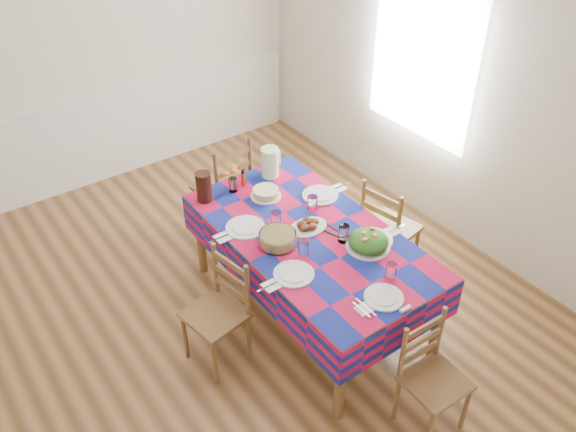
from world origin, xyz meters
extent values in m
cube|color=brown|center=(0.00, 0.00, -0.02)|extent=(4.50, 5.00, 0.04)
cube|color=beige|center=(0.00, 2.52, 1.35)|extent=(4.50, 0.04, 2.70)
cube|color=beige|center=(0.00, -2.52, 1.35)|extent=(4.50, 0.04, 2.70)
cube|color=beige|center=(2.27, 0.00, 1.35)|extent=(0.04, 5.00, 2.70)
cube|color=white|center=(0.00, 2.47, 0.90)|extent=(4.41, 0.06, 0.04)
cube|color=white|center=(0.00, 2.48, 0.45)|extent=(4.41, 0.03, 0.90)
plane|color=white|center=(2.23, 0.30, 1.50)|extent=(0.00, 1.40, 1.40)
cylinder|color=brown|center=(0.06, -1.28, 0.37)|extent=(0.07, 0.07, 0.74)
cylinder|color=brown|center=(0.97, -1.28, 0.37)|extent=(0.07, 0.07, 0.74)
cylinder|color=brown|center=(0.06, 0.56, 0.37)|extent=(0.07, 0.07, 0.74)
cylinder|color=brown|center=(0.97, 0.56, 0.37)|extent=(0.07, 0.07, 0.74)
cube|color=brown|center=(0.51, -0.36, 0.76)|extent=(1.03, 1.97, 0.04)
cube|color=#B10F3B|center=(0.51, -0.36, 0.78)|extent=(1.08, 2.01, 0.01)
cube|color=#B10F3B|center=(-0.02, -0.36, 0.62)|extent=(0.01, 2.01, 0.31)
cube|color=#B10F3B|center=(1.05, -0.36, 0.62)|extent=(0.01, 2.01, 0.31)
cube|color=#B10F3B|center=(0.51, -1.36, 0.62)|extent=(1.08, 0.01, 0.31)
cube|color=#B10F3B|center=(0.51, 0.64, 0.62)|extent=(1.08, 0.01, 0.31)
cylinder|color=silver|center=(0.48, -1.18, 0.79)|extent=(0.26, 0.26, 0.01)
cylinder|color=silver|center=(0.48, -1.18, 0.80)|extent=(0.18, 0.18, 0.01)
cylinder|color=white|center=(0.65, -1.06, 0.85)|extent=(0.07, 0.07, 0.13)
cube|color=white|center=(0.31, -1.18, 0.79)|extent=(0.10, 0.10, 0.01)
cube|color=silver|center=(0.29, -1.18, 0.79)|extent=(0.01, 0.16, 0.00)
cube|color=silver|center=(0.33, -1.18, 0.79)|extent=(0.01, 0.19, 0.00)
cylinder|color=silver|center=(0.14, -0.65, 0.79)|extent=(0.28, 0.28, 0.01)
cylinder|color=silver|center=(0.14, -0.65, 0.80)|extent=(0.20, 0.20, 0.01)
cylinder|color=white|center=(0.32, -0.53, 0.85)|extent=(0.08, 0.08, 0.14)
cube|color=white|center=(-0.05, -0.65, 0.79)|extent=(0.10, 0.10, 0.01)
cube|color=silver|center=(-0.07, -0.65, 0.79)|extent=(0.18, 0.01, 0.00)
cube|color=silver|center=(-0.02, -0.65, 0.79)|extent=(0.21, 0.01, 0.00)
cylinder|color=silver|center=(0.16, -0.02, 0.79)|extent=(0.30, 0.30, 0.02)
cylinder|color=silver|center=(0.16, -0.02, 0.80)|extent=(0.21, 0.21, 0.01)
cylinder|color=white|center=(0.34, -0.15, 0.86)|extent=(0.08, 0.08, 0.14)
cube|color=white|center=(-0.04, -0.02, 0.79)|extent=(0.11, 0.11, 0.01)
cube|color=silver|center=(-0.06, -0.02, 0.79)|extent=(0.19, 0.01, 0.00)
cube|color=silver|center=(-0.02, -0.02, 0.79)|extent=(0.22, 0.01, 0.00)
cylinder|color=silver|center=(0.83, -0.69, 0.79)|extent=(0.28, 0.28, 0.01)
cylinder|color=silver|center=(0.83, -0.69, 0.80)|extent=(0.20, 0.20, 0.01)
cylinder|color=white|center=(0.65, -0.57, 0.85)|extent=(0.08, 0.08, 0.14)
cube|color=white|center=(1.02, -0.69, 0.79)|extent=(0.11, 0.11, 0.01)
cube|color=silver|center=(1.00, -0.69, 0.79)|extent=(0.18, 0.01, 0.00)
cube|color=silver|center=(1.04, -0.69, 0.79)|extent=(0.21, 0.01, 0.00)
cylinder|color=silver|center=(0.88, -0.02, 0.79)|extent=(0.29, 0.29, 0.02)
cylinder|color=silver|center=(0.88, -0.02, 0.80)|extent=(0.20, 0.20, 0.01)
cylinder|color=white|center=(0.69, -0.14, 0.85)|extent=(0.08, 0.08, 0.14)
cube|color=white|center=(1.07, -0.02, 0.79)|extent=(0.11, 0.11, 0.01)
cube|color=silver|center=(1.05, -0.02, 0.79)|extent=(0.18, 0.01, 0.00)
cube|color=silver|center=(1.09, -0.02, 0.79)|extent=(0.22, 0.01, 0.00)
ellipsoid|color=silver|center=(0.54, -0.30, 0.79)|extent=(0.31, 0.22, 0.01)
ellipsoid|color=black|center=(0.59, -0.30, 0.82)|extent=(0.08, 0.07, 0.05)
ellipsoid|color=black|center=(0.56, -0.26, 0.82)|extent=(0.08, 0.07, 0.05)
ellipsoid|color=black|center=(0.50, -0.27, 0.82)|extent=(0.08, 0.07, 0.05)
ellipsoid|color=black|center=(0.49, -0.31, 0.82)|extent=(0.08, 0.07, 0.05)
ellipsoid|color=black|center=(0.54, -0.34, 0.82)|extent=(0.08, 0.07, 0.05)
cylinder|color=silver|center=(0.75, -0.73, 0.79)|extent=(0.32, 0.32, 0.02)
ellipsoid|color=#144310|center=(0.75, -0.73, 0.84)|extent=(0.29, 0.29, 0.13)
cube|color=#F75615|center=(0.69, -0.76, 0.91)|extent=(0.04, 0.03, 0.01)
cube|color=#F75615|center=(0.73, -0.69, 0.91)|extent=(0.05, 0.04, 0.01)
cube|color=#F75615|center=(0.77, -0.76, 0.91)|extent=(0.03, 0.04, 0.01)
cube|color=#F75615|center=(0.82, -0.69, 0.91)|extent=(0.04, 0.05, 0.01)
cylinder|color=white|center=(0.25, -0.32, 0.83)|extent=(0.27, 0.27, 0.10)
cylinder|color=tan|center=(0.25, -0.32, 0.83)|extent=(0.25, 0.25, 0.08)
cylinder|color=silver|center=(0.52, 0.23, 0.79)|extent=(0.25, 0.25, 0.01)
cylinder|color=#CDBD7D|center=(0.52, 0.23, 0.82)|extent=(0.21, 0.21, 0.06)
cube|color=black|center=(0.64, -0.46, 0.79)|extent=(0.13, 0.32, 0.01)
cube|color=black|center=(0.70, -0.43, 0.79)|extent=(0.07, 0.33, 0.01)
cylinder|color=white|center=(0.35, 0.46, 0.84)|extent=(0.07, 0.07, 0.12)
cylinder|color=#3E7B29|center=(0.33, 0.46, 0.89)|extent=(0.01, 0.01, 0.17)
ellipsoid|color=#F75615|center=(0.30, 0.46, 0.97)|extent=(0.06, 0.06, 0.02)
cylinder|color=#3E7B29|center=(0.36, 0.47, 0.89)|extent=(0.01, 0.01, 0.17)
ellipsoid|color=#F75615|center=(0.38, 0.48, 0.99)|extent=(0.06, 0.06, 0.02)
cylinder|color=#3E7B29|center=(0.35, 0.44, 0.89)|extent=(0.01, 0.01, 0.17)
ellipsoid|color=#F75615|center=(0.35, 0.42, 1.00)|extent=(0.06, 0.06, 0.02)
cylinder|color=red|center=(0.46, 0.47, 0.86)|extent=(0.04, 0.04, 0.15)
cylinder|color=#C7F0A9|center=(0.72, 0.48, 0.91)|extent=(0.15, 0.15, 0.26)
cylinder|color=black|center=(0.10, 0.48, 0.91)|extent=(0.12, 0.12, 0.25)
cube|color=silver|center=(0.52, -1.34, 0.79)|extent=(0.08, 0.03, 0.02)
cylinder|color=brown|center=(0.67, -1.83, 0.20)|extent=(0.03, 0.03, 0.41)
cylinder|color=brown|center=(0.36, -1.52, 0.20)|extent=(0.03, 0.03, 0.41)
cylinder|color=brown|center=(0.68, -1.53, 0.20)|extent=(0.03, 0.03, 0.41)
cube|color=brown|center=(0.51, -1.67, 0.42)|extent=(0.39, 0.37, 0.03)
cylinder|color=brown|center=(0.36, -1.51, 0.63)|extent=(0.03, 0.03, 0.45)
cylinder|color=brown|center=(0.68, -1.52, 0.63)|extent=(0.03, 0.03, 0.45)
cube|color=brown|center=(0.52, -1.51, 0.54)|extent=(0.32, 0.03, 0.05)
cube|color=brown|center=(0.52, -1.51, 0.66)|extent=(0.32, 0.03, 0.05)
cube|color=brown|center=(0.52, -1.51, 0.78)|extent=(0.32, 0.03, 0.05)
cylinder|color=brown|center=(0.68, 1.16, 0.24)|extent=(0.04, 0.04, 0.47)
cylinder|color=brown|center=(0.30, 1.10, 0.24)|extent=(0.04, 0.04, 0.47)
cylinder|color=brown|center=(0.73, 0.80, 0.24)|extent=(0.04, 0.04, 0.47)
cylinder|color=brown|center=(0.35, 0.75, 0.24)|extent=(0.04, 0.04, 0.47)
cube|color=brown|center=(0.51, 0.95, 0.49)|extent=(0.49, 0.48, 0.03)
cylinder|color=brown|center=(0.73, 0.79, 0.73)|extent=(0.04, 0.04, 0.52)
cylinder|color=brown|center=(0.35, 0.74, 0.73)|extent=(0.04, 0.04, 0.52)
cube|color=brown|center=(0.54, 0.77, 0.63)|extent=(0.38, 0.07, 0.05)
cube|color=brown|center=(0.54, 0.77, 0.77)|extent=(0.38, 0.07, 0.05)
cube|color=brown|center=(0.54, 0.77, 0.90)|extent=(0.38, 0.07, 0.05)
cylinder|color=brown|center=(-0.52, -0.22, 0.21)|extent=(0.03, 0.03, 0.43)
cylinder|color=brown|center=(-0.46, -0.55, 0.21)|extent=(0.03, 0.03, 0.43)
cylinder|color=brown|center=(-0.20, -0.17, 0.21)|extent=(0.03, 0.03, 0.43)
cylinder|color=brown|center=(-0.15, -0.50, 0.21)|extent=(0.03, 0.03, 0.43)
cube|color=brown|center=(-0.33, -0.36, 0.44)|extent=(0.44, 0.46, 0.03)
cylinder|color=brown|center=(-0.19, -0.16, 0.66)|extent=(0.03, 0.03, 0.47)
cylinder|color=brown|center=(-0.14, -0.50, 0.66)|extent=(0.03, 0.03, 0.47)
cube|color=brown|center=(-0.17, -0.33, 0.57)|extent=(0.08, 0.34, 0.05)
cube|color=brown|center=(-0.17, -0.33, 0.69)|extent=(0.08, 0.34, 0.05)
cube|color=brown|center=(-0.17, -0.33, 0.81)|extent=(0.08, 0.34, 0.05)
cylinder|color=brown|center=(1.56, -0.50, 0.22)|extent=(0.04, 0.04, 0.45)
cylinder|color=brown|center=(1.49, -0.15, 0.22)|extent=(0.04, 0.04, 0.45)
cylinder|color=brown|center=(1.23, -0.57, 0.22)|extent=(0.04, 0.04, 0.45)
cylinder|color=brown|center=(1.16, -0.22, 0.22)|extent=(0.04, 0.04, 0.45)
cube|color=brown|center=(1.36, -0.36, 0.46)|extent=(0.47, 0.48, 0.03)
cylinder|color=brown|center=(1.22, -0.57, 0.69)|extent=(0.04, 0.04, 0.49)
cylinder|color=brown|center=(1.15, -0.22, 0.69)|extent=(0.04, 0.04, 0.49)
cube|color=brown|center=(1.19, -0.39, 0.59)|extent=(0.09, 0.35, 0.05)
cube|color=brown|center=(1.19, -0.39, 0.72)|extent=(0.09, 0.35, 0.05)
cube|color=brown|center=(1.19, -0.39, 0.85)|extent=(0.09, 0.35, 0.05)
camera|label=1|loc=(-1.70, -3.14, 3.57)|focal=38.00mm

